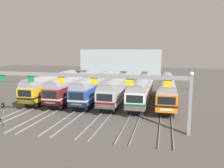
{
  "coord_description": "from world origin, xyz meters",
  "views": [
    {
      "loc": [
        10.2,
        -38.13,
        9.25
      ],
      "look_at": [
        0.45,
        2.36,
        2.83
      ],
      "focal_mm": 35.72,
      "sensor_mm": 36.0,
      "label": 1
    }
  ],
  "objects": [
    {
      "name": "commuter_train_yellow",
      "position": [
        -10.5,
        -0.01,
        2.69
      ],
      "size": [
        2.88,
        18.06,
        4.77
      ],
      "color": "gold",
      "rests_on": "ground"
    },
    {
      "name": "maintenance_building",
      "position": [
        -4.74,
        38.29,
        4.67
      ],
      "size": [
        26.7,
        10.0,
        9.35
      ],
      "primitive_type": "cube",
      "color": "#9EB2B7",
      "rests_on": "ground"
    },
    {
      "name": "commuter_train_blue",
      "position": [
        -2.1,
        -0.01,
        2.69
      ],
      "size": [
        2.88,
        18.06,
        4.77
      ],
      "color": "#284C9E",
      "rests_on": "ground"
    },
    {
      "name": "yard_signal_mast",
      "position": [
        -8.4,
        -16.22,
        2.14
      ],
      "size": [
        0.28,
        0.35,
        3.06
      ],
      "color": "#59595E",
      "rests_on": "ground"
    },
    {
      "name": "catenary_gantry",
      "position": [
        0.0,
        -13.5,
        5.36
      ],
      "size": [
        26.23,
        0.44,
        6.97
      ],
      "color": "gray",
      "rests_on": "ground"
    },
    {
      "name": "commuter_train_white",
      "position": [
        6.3,
        -0.0,
        2.69
      ],
      "size": [
        2.88,
        18.06,
        5.05
      ],
      "color": "white",
      "rests_on": "ground"
    },
    {
      "name": "commuter_train_stainless",
      "position": [
        2.1,
        -0.0,
        2.69
      ],
      "size": [
        2.88,
        18.06,
        5.05
      ],
      "color": "#B2B5BA",
      "rests_on": "ground"
    },
    {
      "name": "track_bed",
      "position": [
        0.0,
        17.0,
        0.07
      ],
      "size": [
        22.5,
        70.0,
        0.15
      ],
      "color": "gray",
      "rests_on": "ground"
    },
    {
      "name": "commuter_train_orange",
      "position": [
        10.5,
        -0.01,
        2.69
      ],
      "size": [
        2.88,
        18.06,
        4.77
      ],
      "color": "orange",
      "rests_on": "ground"
    },
    {
      "name": "commuter_train_maroon",
      "position": [
        -6.3,
        -0.0,
        2.69
      ],
      "size": [
        2.88,
        18.06,
        5.05
      ],
      "color": "maroon",
      "rests_on": "ground"
    },
    {
      "name": "ground_plane",
      "position": [
        0.0,
        0.0,
        0.0
      ],
      "size": [
        160.0,
        160.0,
        0.0
      ],
      "primitive_type": "plane",
      "color": "#4C4944"
    }
  ]
}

